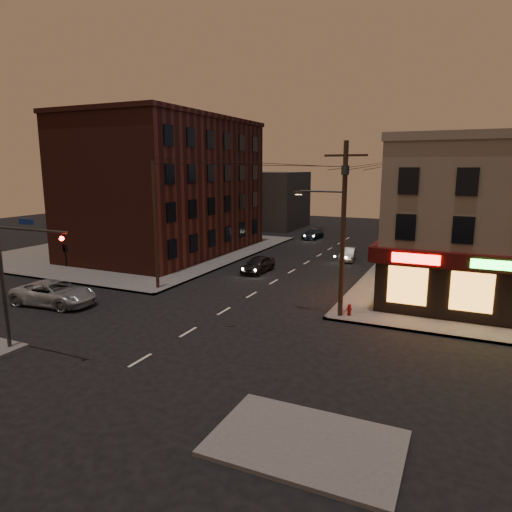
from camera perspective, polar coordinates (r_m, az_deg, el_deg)
The scene contains 15 objects.
ground at distance 25.09m, azimuth -8.49°, elevation -9.40°, with size 120.00×120.00×0.00m, color black.
sidewalk_nw at distance 50.26m, azimuth -13.90°, elevation 0.84°, with size 24.00×28.00×0.15m, color #514F4C.
brick_apartment at distance 47.44m, azimuth -10.92°, elevation 8.37°, with size 12.00×20.00×13.00m, color #481E17.
bg_building_ne_a at distance 57.83m, azimuth 25.65°, elevation 4.81°, with size 10.00×12.00×7.00m, color #3F3D3A.
bg_building_nw at distance 67.02m, azimuth 1.79°, elevation 7.03°, with size 9.00×10.00×8.00m, color #3F3D3A.
bg_building_ne_b at distance 71.82m, azimuth 23.91°, elevation 5.56°, with size 8.00×8.00×6.00m, color #3F3D3A.
utility_pole_main at distance 26.33m, azimuth 10.63°, elevation 4.42°, with size 4.20×0.44×10.00m.
utility_pole_far at distance 52.12m, azimuth 17.86°, elevation 6.06°, with size 0.26×0.26×9.00m, color #382619.
utility_pole_west at distance 33.02m, azimuth -12.47°, elevation 3.72°, with size 0.24×0.24×9.00m, color #382619.
traffic_signal at distance 23.71m, azimuth -27.80°, elevation -1.33°, with size 4.49×0.32×6.47m.
suv_cross at distance 32.04m, azimuth -23.91°, elevation -4.28°, with size 2.56×5.54×1.54m, color #93979B.
sedan_near at distance 38.28m, azimuth 0.24°, elevation -1.04°, with size 1.63×4.05×1.38m, color black.
sedan_mid at distance 44.04m, azimuth 11.39°, elevation 0.23°, with size 1.28×3.67×1.21m, color gray.
sedan_far at distance 56.72m, azimuth 7.12°, elevation 2.76°, with size 1.69×4.15×1.21m, color #17202F.
fire_hydrant at distance 27.47m, azimuth 11.59°, elevation -6.52°, with size 0.30×0.30×0.69m.
Camera 1 is at (13.03, -19.58, 8.72)m, focal length 32.00 mm.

